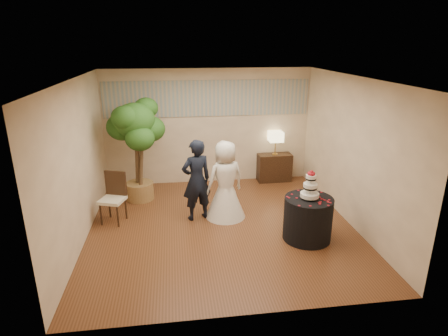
{
  "coord_description": "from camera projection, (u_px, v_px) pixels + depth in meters",
  "views": [
    {
      "loc": [
        -0.84,
        -6.43,
        3.41
      ],
      "look_at": [
        0.1,
        0.4,
        1.05
      ],
      "focal_mm": 30.0,
      "sensor_mm": 36.0,
      "label": 1
    }
  ],
  "objects": [
    {
      "name": "table_lamp",
      "position": [
        275.0,
        143.0,
        9.28
      ],
      "size": [
        0.34,
        0.34,
        0.58
      ],
      "primitive_type": null,
      "color": "beige",
      "rests_on": "console"
    },
    {
      "name": "cake_table",
      "position": [
        308.0,
        219.0,
        6.67
      ],
      "size": [
        1.06,
        1.06,
        0.79
      ],
      "primitive_type": "cylinder",
      "rotation": [
        0.0,
        0.0,
        -0.28
      ],
      "color": "black",
      "rests_on": "floor"
    },
    {
      "name": "bride",
      "position": [
        225.0,
        180.0,
        7.4
      ],
      "size": [
        1.03,
        1.03,
        1.58
      ],
      "primitive_type": "imported",
      "rotation": [
        0.0,
        0.0,
        3.47
      ],
      "color": "white",
      "rests_on": "floor"
    },
    {
      "name": "side_chair",
      "position": [
        112.0,
        199.0,
        7.25
      ],
      "size": [
        0.59,
        0.6,
        1.0
      ],
      "primitive_type": null,
      "rotation": [
        0.0,
        0.0,
        -0.33
      ],
      "color": "black",
      "rests_on": "floor"
    },
    {
      "name": "wall_left",
      "position": [
        78.0,
        163.0,
        6.47
      ],
      "size": [
        0.06,
        5.0,
        2.8
      ],
      "primitive_type": "cube",
      "color": "beige",
      "rests_on": "ground"
    },
    {
      "name": "ceiling",
      "position": [
        221.0,
        78.0,
        6.33
      ],
      "size": [
        5.0,
        5.0,
        0.0
      ],
      "primitive_type": "cube",
      "color": "white",
      "rests_on": "wall_back"
    },
    {
      "name": "wall_front",
      "position": [
        249.0,
        219.0,
        4.44
      ],
      "size": [
        5.0,
        0.06,
        2.8
      ],
      "primitive_type": "cube",
      "color": "beige",
      "rests_on": "ground"
    },
    {
      "name": "floor",
      "position": [
        222.0,
        226.0,
        7.24
      ],
      "size": [
        5.0,
        5.0,
        0.0
      ],
      "primitive_type": "cube",
      "color": "brown",
      "rests_on": "ground"
    },
    {
      "name": "console",
      "position": [
        274.0,
        168.0,
        9.49
      ],
      "size": [
        0.85,
        0.39,
        0.7
      ],
      "primitive_type": "cube",
      "rotation": [
        0.0,
        0.0,
        0.02
      ],
      "color": "black",
      "rests_on": "floor"
    },
    {
      "name": "groom",
      "position": [
        197.0,
        180.0,
        7.3
      ],
      "size": [
        0.69,
        0.56,
        1.64
      ],
      "primitive_type": "imported",
      "rotation": [
        0.0,
        0.0,
        3.47
      ],
      "color": "black",
      "rests_on": "floor"
    },
    {
      "name": "wall_right",
      "position": [
        352.0,
        152.0,
        7.11
      ],
      "size": [
        0.06,
        5.0,
        2.8
      ],
      "primitive_type": "cube",
      "color": "beige",
      "rests_on": "ground"
    },
    {
      "name": "wall_back",
      "position": [
        208.0,
        127.0,
        9.13
      ],
      "size": [
        5.0,
        0.06,
        2.8
      ],
      "primitive_type": "cube",
      "color": "beige",
      "rests_on": "ground"
    },
    {
      "name": "wedding_cake",
      "position": [
        310.0,
        184.0,
        6.46
      ],
      "size": [
        0.33,
        0.33,
        0.52
      ],
      "primitive_type": null,
      "color": "white",
      "rests_on": "cake_table"
    },
    {
      "name": "ficus_tree",
      "position": [
        137.0,
        150.0,
        8.11
      ],
      "size": [
        1.34,
        1.34,
        2.3
      ],
      "primitive_type": null,
      "rotation": [
        0.0,
        0.0,
        2.88
      ],
      "color": "#27571B",
      "rests_on": "floor"
    },
    {
      "name": "mural_border",
      "position": [
        208.0,
        98.0,
        8.89
      ],
      "size": [
        4.9,
        0.02,
        0.85
      ],
      "primitive_type": "cube",
      "color": "#9EA197",
      "rests_on": "wall_back"
    }
  ]
}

